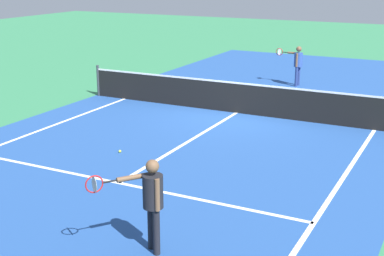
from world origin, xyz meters
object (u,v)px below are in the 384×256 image
at_px(player_near, 151,196).
at_px(player_far, 298,62).
at_px(tennis_ball_mid_court, 120,151).
at_px(net, 237,97).

bearing_deg(player_near, player_far, 96.90).
height_order(player_far, tennis_ball_mid_court, player_far).
height_order(net, tennis_ball_mid_court, net).
bearing_deg(tennis_ball_mid_court, player_far, 80.65).
xyz_separation_m(net, tennis_ball_mid_court, (-1.08, -4.76, -0.46)).
xyz_separation_m(player_far, tennis_ball_mid_court, (-1.57, -9.50, -0.88)).
bearing_deg(player_far, net, -95.82).
distance_m(net, player_near, 8.80).
distance_m(player_near, player_far, 13.38).
bearing_deg(player_far, player_near, -83.10).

